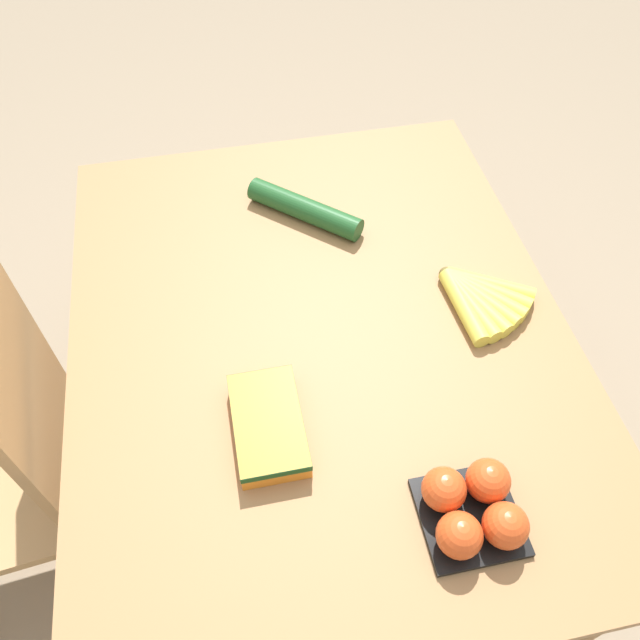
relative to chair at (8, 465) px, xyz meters
name	(u,v)px	position (x,y,z in m)	size (l,w,h in m)	color
ground_plane	(320,481)	(0.03, -0.68, -0.47)	(12.00, 12.00, 0.00)	gray
dining_table	(320,357)	(0.03, -0.68, 0.16)	(1.21, 0.96, 0.73)	#9E7044
chair	(8,465)	(0.00, 0.00, 0.00)	(0.46, 0.44, 0.91)	tan
banana_bunch	(478,297)	(0.04, -1.00, 0.27)	(0.19, 0.18, 0.03)	brown
tomato_pack	(473,509)	(-0.38, -0.84, 0.29)	(0.15, 0.15, 0.08)	black
carrot_bag	(268,424)	(-0.16, -0.55, 0.28)	(0.20, 0.12, 0.04)	orange
cucumber_near	(305,209)	(0.35, -0.71, 0.28)	(0.22, 0.24, 0.05)	#1E5123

